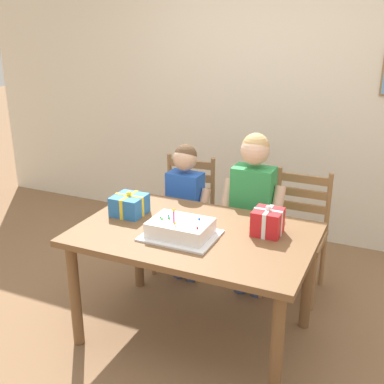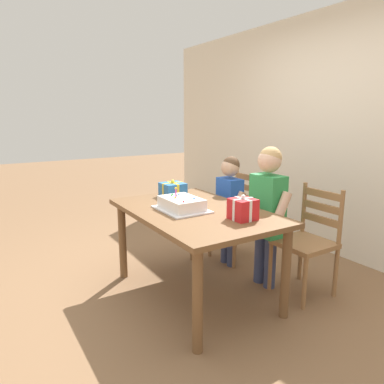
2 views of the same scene
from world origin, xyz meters
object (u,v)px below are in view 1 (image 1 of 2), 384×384
gift_box_beside_cake (129,205)px  child_older (253,201)px  gift_box_red_large (268,222)px  chair_right (296,234)px  birthday_cake (180,229)px  child_younger (185,200)px  chair_left (185,214)px  dining_table (195,246)px

gift_box_beside_cake → child_older: 0.88m
gift_box_red_large → chair_right: bearing=86.4°
birthday_cake → child_younger: size_ratio=0.40×
gift_box_beside_cake → chair_left: bearing=86.6°
gift_box_red_large → chair_right: 0.78m
child_older → dining_table: bearing=-105.2°
gift_box_red_large → chair_left: gift_box_red_large is taller
child_younger → chair_right: bearing=14.1°
chair_left → birthday_cake: bearing=-66.2°
child_older → child_younger: child_older is taller
chair_right → child_older: size_ratio=0.74×
child_older → child_younger: 0.54m
dining_table → gift_box_red_large: bearing=20.2°
gift_box_beside_cake → child_younger: bearing=75.4°
chair_left → child_older: bearing=-18.1°
birthday_cake → chair_right: size_ratio=0.48×
chair_right → child_older: bearing=-144.2°
gift_box_red_large → gift_box_beside_cake: gift_box_red_large is taller
birthday_cake → chair_left: size_ratio=0.48×
child_older → gift_box_red_large: bearing=-63.1°
child_older → birthday_cake: bearing=-106.7°
gift_box_beside_cake → chair_right: 1.28m
dining_table → gift_box_red_large: 0.48m
birthday_cake → chair_left: birthday_cake is taller
chair_right → child_older: child_older is taller
chair_left → child_younger: 0.31m
birthday_cake → child_older: 0.77m
child_older → chair_left: bearing=161.9°
gift_box_red_large → birthday_cake: bearing=-151.5°
chair_right → child_older: (-0.29, -0.21, 0.29)m
dining_table → gift_box_beside_cake: size_ratio=6.91×
gift_box_beside_cake → child_younger: (0.15, 0.56, -0.14)m
dining_table → chair_left: 0.98m
birthday_cake → child_older: child_older is taller
birthday_cake → chair_left: bearing=113.8°
birthday_cake → chair_left: (-0.41, 0.94, -0.33)m
gift_box_red_large → child_older: (-0.24, 0.48, -0.07)m
child_younger → gift_box_red_large: bearing=-31.7°
child_older → child_younger: bearing=180.0°
gift_box_red_large → child_younger: size_ratio=0.17×
chair_left → child_older: child_older is taller
gift_box_red_large → chair_left: (-0.88, 0.69, -0.36)m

